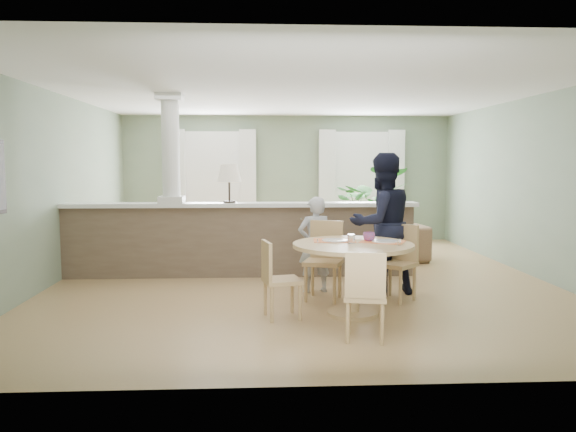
{
  "coord_description": "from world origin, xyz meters",
  "views": [
    {
      "loc": [
        -0.61,
        -8.14,
        1.72
      ],
      "look_at": [
        -0.24,
        -1.0,
        1.02
      ],
      "focal_mm": 35.0,
      "sensor_mm": 36.0,
      "label": 1
    }
  ],
  "objects": [
    {
      "name": "child_person",
      "position": [
        0.12,
        -0.87,
        0.63
      ],
      "size": [
        0.51,
        0.39,
        1.26
      ],
      "primitive_type": "imported",
      "rotation": [
        0.0,
        0.0,
        3.36
      ],
      "color": "#A8A9AE",
      "rests_on": "ground"
    },
    {
      "name": "man_person",
      "position": [
        0.97,
        -1.03,
        0.92
      ],
      "size": [
        1.07,
        0.96,
        1.83
      ],
      "primitive_type": "imported",
      "rotation": [
        0.0,
        0.0,
        3.49
      ],
      "color": "black",
      "rests_on": "ground"
    },
    {
      "name": "room_shell",
      "position": [
        -0.03,
        0.63,
        1.81
      ],
      "size": [
        7.02,
        8.02,
        2.71
      ],
      "color": "gray",
      "rests_on": "ground"
    },
    {
      "name": "chair_side",
      "position": [
        -0.43,
        -2.1,
        0.47
      ],
      "size": [
        0.46,
        0.46,
        0.86
      ],
      "rotation": [
        0.0,
        0.0,
        1.79
      ],
      "color": "tan",
      "rests_on": "ground"
    },
    {
      "name": "houseplant",
      "position": [
        1.6,
        2.86,
        0.81
      ],
      "size": [
        1.51,
        1.32,
        1.62
      ],
      "primitive_type": "imported",
      "rotation": [
        0.0,
        0.0,
        0.04
      ],
      "color": "#2F6C2B",
      "rests_on": "ground"
    },
    {
      "name": "pony_wall",
      "position": [
        -0.99,
        0.2,
        0.71
      ],
      "size": [
        5.32,
        0.38,
        2.7
      ],
      "color": "brown",
      "rests_on": "ground"
    },
    {
      "name": "chair_far_boy",
      "position": [
        0.21,
        -1.22,
        0.54
      ],
      "size": [
        0.56,
        0.56,
        0.97
      ],
      "rotation": [
        0.0,
        0.0,
        -0.33
      ],
      "color": "tan",
      "rests_on": "ground"
    },
    {
      "name": "ground",
      "position": [
        0.0,
        0.0,
        0.0
      ],
      "size": [
        8.0,
        8.0,
        0.0
      ],
      "primitive_type": "plane",
      "color": "tan",
      "rests_on": "ground"
    },
    {
      "name": "dining_table",
      "position": [
        0.44,
        -2.0,
        0.65
      ],
      "size": [
        1.34,
        1.34,
        0.92
      ],
      "rotation": [
        0.0,
        0.0,
        -0.08
      ],
      "color": "tan",
      "rests_on": "ground"
    },
    {
      "name": "chair_far_man",
      "position": [
        1.12,
        -1.33,
        0.52
      ],
      "size": [
        0.6,
        0.6,
        0.94
      ],
      "rotation": [
        0.0,
        0.0,
        -0.76
      ],
      "color": "tan",
      "rests_on": "ground"
    },
    {
      "name": "sofa",
      "position": [
        0.7,
        1.39,
        0.45
      ],
      "size": [
        3.21,
        1.71,
        0.89
      ],
      "primitive_type": "imported",
      "rotation": [
        0.0,
        0.0,
        0.18
      ],
      "color": "olive",
      "rests_on": "ground"
    },
    {
      "name": "chair_near",
      "position": [
        0.4,
        -2.95,
        0.49
      ],
      "size": [
        0.47,
        0.47,
        0.88
      ],
      "rotation": [
        0.0,
        0.0,
        2.94
      ],
      "color": "tan",
      "rests_on": "ground"
    }
  ]
}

